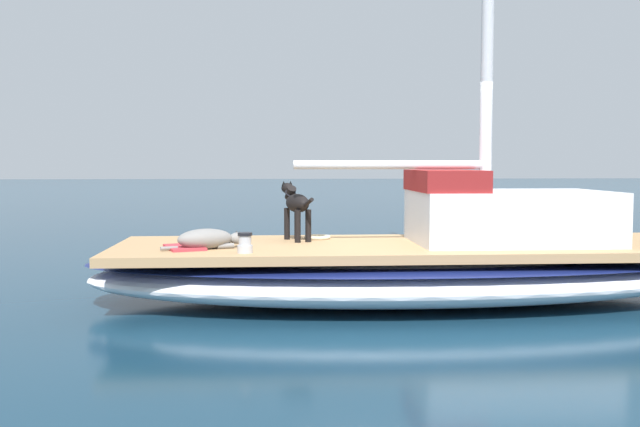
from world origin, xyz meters
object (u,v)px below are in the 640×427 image
(deck_winch, at_px, (245,243))
(deck_towel, at_px, (185,247))
(coiled_rope, at_px, (317,237))
(sailboat_main, at_px, (407,272))
(dog_grey, at_px, (208,239))
(dog_black, at_px, (296,205))

(deck_winch, distance_m, deck_towel, 0.78)
(coiled_rope, relative_size, deck_towel, 0.58)
(sailboat_main, relative_size, dog_grey, 7.90)
(sailboat_main, relative_size, deck_winch, 34.47)
(sailboat_main, height_order, deck_towel, deck_towel)
(deck_towel, bearing_deg, dog_black, 121.10)
(deck_winch, distance_m, coiled_rope, 1.53)
(dog_black, xyz_separation_m, coiled_rope, (-0.14, 0.26, -0.40))
(dog_grey, bearing_deg, deck_winch, 47.54)
(dog_grey, bearing_deg, sailboat_main, 98.83)
(sailboat_main, xyz_separation_m, deck_winch, (0.72, -1.82, 0.42))
(dog_grey, relative_size, deck_winch, 4.36)
(sailboat_main, distance_m, dog_grey, 2.29)
(sailboat_main, xyz_separation_m, coiled_rope, (-0.56, -0.99, 0.35))
(dog_grey, bearing_deg, dog_black, 128.44)
(dog_grey, relative_size, deck_towel, 1.64)
(dog_grey, height_order, deck_towel, dog_grey)
(sailboat_main, height_order, dog_grey, dog_grey)
(dog_grey, xyz_separation_m, deck_towel, (-0.03, -0.26, -0.09))
(deck_towel, bearing_deg, deck_winch, 58.90)
(dog_grey, distance_m, coiled_rope, 1.54)
(deck_winch, relative_size, deck_towel, 0.38)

